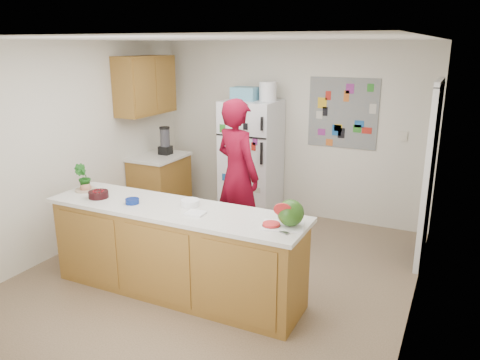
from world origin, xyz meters
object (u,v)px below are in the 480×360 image
at_px(watermelon, 291,213).
at_px(cherry_bowl, 98,194).
at_px(refrigerator, 251,160).
at_px(person, 237,174).

distance_m(watermelon, cherry_bowl, 2.07).
relative_size(refrigerator, watermelon, 7.26).
bearing_deg(person, watermelon, 155.21).
bearing_deg(cherry_bowl, refrigerator, 75.81).
relative_size(person, cherry_bowl, 9.11).
relative_size(person, watermelon, 7.89).
bearing_deg(person, refrigerator, -50.85).
distance_m(refrigerator, person, 1.08).
xyz_separation_m(watermelon, cherry_bowl, (-2.07, -0.10, -0.09)).
height_order(person, cherry_bowl, person).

